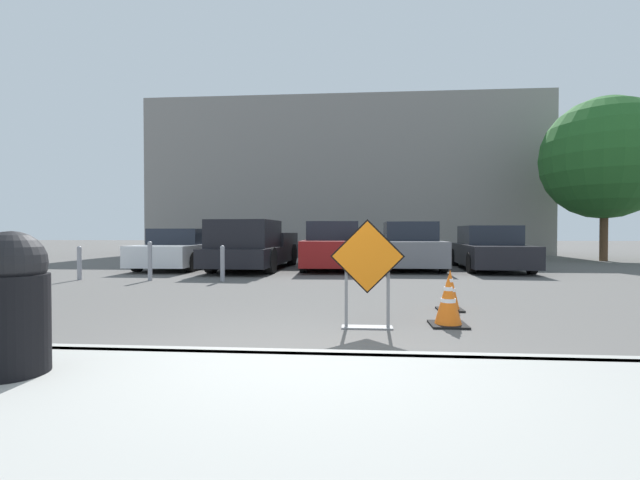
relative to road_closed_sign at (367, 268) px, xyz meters
The scene contains 17 objects.
ground_plane 8.47m from the road_closed_sign, 95.51° to the left, with size 96.00×96.00×0.00m, color #565451.
sidewalk_strip 3.20m from the road_closed_sign, 105.06° to the right, with size 30.76×2.82×0.14m.
curb_lip 1.93m from the road_closed_sign, 116.83° to the right, with size 30.76×0.20×0.14m.
road_closed_sign is the anchor object (origin of this frame).
traffic_cone_nearest 1.21m from the road_closed_sign, 14.08° to the left, with size 0.48×0.48×0.67m.
traffic_cone_second 2.00m from the road_closed_sign, 45.79° to the left, with size 0.39×0.39×0.66m.
parked_car_nearest 10.71m from the road_closed_sign, 124.65° to the left, with size 1.94×4.44×1.36m.
pickup_truck 9.10m from the road_closed_sign, 112.61° to the left, with size 2.29×5.61×1.62m.
parked_car_second 9.05m from the road_closed_sign, 95.55° to the left, with size 2.03×4.58×1.60m.
parked_car_third 9.28m from the road_closed_sign, 79.25° to the left, with size 1.97×4.19×1.59m.
parked_car_fourth 10.09m from the road_closed_sign, 64.53° to the left, with size 2.19×4.79×1.45m.
trash_bin 3.71m from the road_closed_sign, 139.99° to the right, with size 0.53×0.53×1.12m.
bollard_nearest 6.16m from the road_closed_sign, 124.51° to the left, with size 0.12×0.12×0.91m.
bollard_second 7.41m from the road_closed_sign, 136.75° to the left, with size 0.12×0.12×1.01m.
bollard_third 8.89m from the road_closed_sign, 145.20° to the left, with size 0.12×0.12×0.89m.
building_facade_backdrop 20.47m from the road_closed_sign, 92.05° to the left, with size 22.32×5.00×8.74m.
street_tree_behind_lot 17.73m from the road_closed_sign, 52.43° to the left, with size 5.19×5.19×7.01m.
Camera 1 is at (0.63, -3.92, 1.25)m, focal length 24.00 mm.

